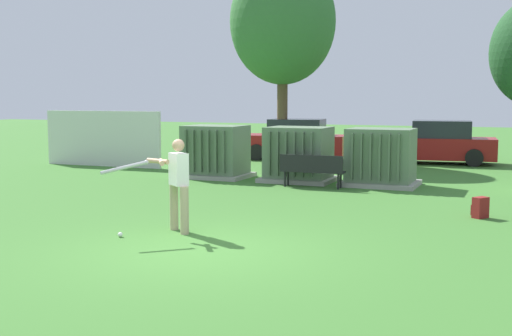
% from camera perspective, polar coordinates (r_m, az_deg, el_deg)
% --- Properties ---
extents(ground_plane, '(96.00, 96.00, 0.00)m').
position_cam_1_polar(ground_plane, '(10.96, -5.02, -7.13)').
color(ground_plane, '#3D752D').
extents(fence_panel, '(4.80, 0.12, 2.00)m').
position_cam_1_polar(fence_panel, '(24.57, -13.10, 2.49)').
color(fence_panel, silver).
rests_on(fence_panel, ground).
extents(transformer_west, '(2.10, 1.70, 1.62)m').
position_cam_1_polar(transformer_west, '(20.66, -3.51, 1.37)').
color(transformer_west, '#9E9B93').
rests_on(transformer_west, ground).
extents(transformer_mid_west, '(2.10, 1.70, 1.62)m').
position_cam_1_polar(transformer_mid_west, '(19.66, 3.69, 1.13)').
color(transformer_mid_west, '#9E9B93').
rests_on(transformer_mid_west, ground).
extents(transformer_mid_east, '(2.10, 1.70, 1.62)m').
position_cam_1_polar(transformer_mid_east, '(19.03, 10.70, 0.86)').
color(transformer_mid_east, '#9E9B93').
rests_on(transformer_mid_east, ground).
extents(park_bench, '(1.81, 0.44, 0.92)m').
position_cam_1_polar(park_bench, '(18.34, 4.84, -0.04)').
color(park_bench, black).
rests_on(park_bench, ground).
extents(batter, '(1.19, 1.42, 1.74)m').
position_cam_1_polar(batter, '(12.33, -6.92, -1.06)').
color(batter, tan).
rests_on(batter, ground).
extents(sports_ball, '(0.09, 0.09, 0.09)m').
position_cam_1_polar(sports_ball, '(12.20, -11.62, -5.65)').
color(sports_ball, white).
rests_on(sports_ball, ground).
extents(backpack, '(0.37, 0.38, 0.44)m').
position_cam_1_polar(backpack, '(14.55, 18.75, -3.27)').
color(backpack, maroon).
rests_on(backpack, ground).
extents(tree_left, '(4.11, 4.11, 7.85)m').
position_cam_1_polar(tree_left, '(26.27, 2.32, 12.46)').
color(tree_left, brown).
rests_on(tree_left, ground).
extents(parked_car_leftmost, '(4.37, 2.29, 1.62)m').
position_cam_1_polar(parked_car_leftmost, '(26.61, 3.32, 2.38)').
color(parked_car_leftmost, maroon).
rests_on(parked_car_leftmost, ground).
extents(parked_car_left_of_center, '(4.36, 2.25, 1.62)m').
position_cam_1_polar(parked_car_left_of_center, '(25.81, 15.46, 2.05)').
color(parked_car_left_of_center, maroon).
rests_on(parked_car_left_of_center, ground).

